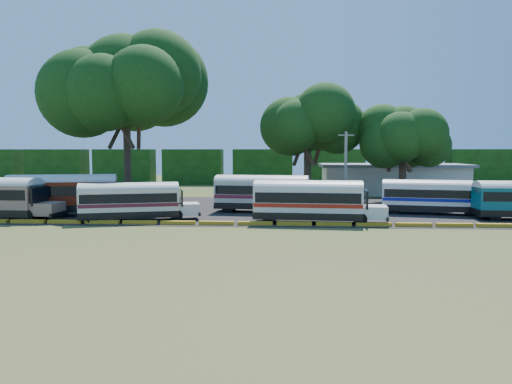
# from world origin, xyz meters

# --- Properties ---
(ground) EXTENTS (160.00, 160.00, 0.00)m
(ground) POSITION_xyz_m (0.00, 0.00, 0.00)
(ground) COLOR #304D19
(ground) RESTS_ON ground
(asphalt_strip) EXTENTS (64.00, 24.00, 0.02)m
(asphalt_strip) POSITION_xyz_m (1.00, 12.00, 0.01)
(asphalt_strip) COLOR black
(asphalt_strip) RESTS_ON ground
(curb) EXTENTS (53.70, 0.45, 0.30)m
(curb) POSITION_xyz_m (-0.00, 1.00, 0.15)
(curb) COLOR gold
(curb) RESTS_ON ground
(terminal_building) EXTENTS (19.00, 9.00, 4.00)m
(terminal_building) POSITION_xyz_m (18.00, 30.00, 2.03)
(terminal_building) COLOR silver
(terminal_building) RESTS_ON ground
(treeline_backdrop) EXTENTS (130.00, 4.00, 6.00)m
(treeline_backdrop) POSITION_xyz_m (0.00, 48.00, 3.00)
(treeline_backdrop) COLOR black
(treeline_backdrop) RESTS_ON ground
(bus_red) EXTENTS (11.46, 5.63, 3.66)m
(bus_red) POSITION_xyz_m (-15.54, 5.91, 2.10)
(bus_red) COLOR black
(bus_red) RESTS_ON ground
(bus_cream_west) EXTENTS (9.90, 5.03, 3.17)m
(bus_cream_west) POSITION_xyz_m (-8.67, 2.82, 1.79)
(bus_cream_west) COLOR black
(bus_cream_west) RESTS_ON ground
(bus_cream_east) EXTENTS (10.81, 3.81, 3.48)m
(bus_cream_east) POSITION_xyz_m (1.88, 9.22, 1.97)
(bus_cream_east) COLOR black
(bus_cream_east) RESTS_ON ground
(bus_white_red) EXTENTS (10.56, 3.40, 3.41)m
(bus_white_red) POSITION_xyz_m (5.83, 2.46, 1.93)
(bus_white_red) COLOR black
(bus_white_red) RESTS_ON ground
(bus_white_blue) EXTENTS (9.74, 4.21, 3.11)m
(bus_white_blue) POSITION_xyz_m (16.78, 8.86, 1.76)
(bus_white_blue) COLOR black
(bus_white_blue) RESTS_ON ground
(tree_west) EXTENTS (13.72, 13.72, 18.23)m
(tree_west) POSITION_xyz_m (-13.48, 16.84, 13.16)
(tree_west) COLOR #3A2B1D
(tree_west) RESTS_ON ground
(tree_center) EXTENTS (9.21, 9.21, 12.42)m
(tree_center) POSITION_xyz_m (6.42, 21.64, 8.99)
(tree_center) COLOR #3A2B1D
(tree_center) RESTS_ON ground
(tree_east) EXTENTS (7.89, 7.89, 10.70)m
(tree_east) POSITION_xyz_m (16.91, 19.69, 7.75)
(tree_east) COLOR #3A2B1D
(tree_east) RESTS_ON ground
(utility_pole) EXTENTS (1.60, 0.30, 7.70)m
(utility_pole) POSITION_xyz_m (9.96, 14.40, 3.96)
(utility_pole) COLOR gray
(utility_pole) RESTS_ON ground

